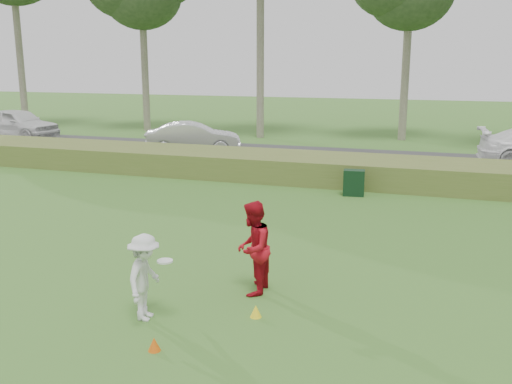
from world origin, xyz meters
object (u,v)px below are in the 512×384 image
(car_left, at_px, (18,123))
(car_mid, at_px, (193,138))
(cone_orange, at_px, (154,344))
(cone_yellow, at_px, (256,311))
(player_red, at_px, (253,248))
(player_white, at_px, (145,277))
(utility_cabinet, at_px, (354,183))

(car_left, relative_size, car_mid, 1.11)
(cone_orange, distance_m, cone_yellow, 1.98)
(player_red, distance_m, car_left, 25.96)
(player_red, relative_size, car_mid, 0.40)
(player_white, height_order, utility_cabinet, player_white)
(player_red, distance_m, cone_orange, 2.86)
(car_mid, bearing_deg, player_red, -174.19)
(player_white, xyz_separation_m, cone_orange, (0.68, -0.98, -0.66))
(utility_cabinet, bearing_deg, player_white, -107.70)
(car_left, bearing_deg, car_mid, -90.17)
(cone_yellow, relative_size, car_mid, 0.05)
(player_red, relative_size, cone_orange, 8.31)
(player_white, relative_size, car_mid, 0.34)
(player_red, relative_size, cone_yellow, 8.11)
(player_red, xyz_separation_m, car_left, (-19.78, 16.81, 0.00))
(cone_orange, bearing_deg, player_red, 74.40)
(cone_orange, xyz_separation_m, car_left, (-19.04, 19.45, 0.80))
(utility_cabinet, distance_m, car_left, 21.88)
(player_white, bearing_deg, cone_orange, -151.71)
(player_white, height_order, car_left, car_left)
(cone_orange, distance_m, utility_cabinet, 11.57)
(player_white, xyz_separation_m, car_mid, (-6.63, 16.67, 0.04))
(cone_yellow, bearing_deg, cone_orange, -124.68)
(player_red, height_order, cone_yellow, player_red)
(player_red, bearing_deg, car_left, -132.57)
(cone_orange, height_order, car_mid, car_mid)
(cone_yellow, height_order, utility_cabinet, utility_cabinet)
(cone_yellow, bearing_deg, player_white, -160.15)
(cone_yellow, relative_size, utility_cabinet, 0.26)
(player_white, bearing_deg, player_red, -46.71)
(utility_cabinet, bearing_deg, player_red, -100.72)
(car_mid, bearing_deg, cone_yellow, -174.61)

